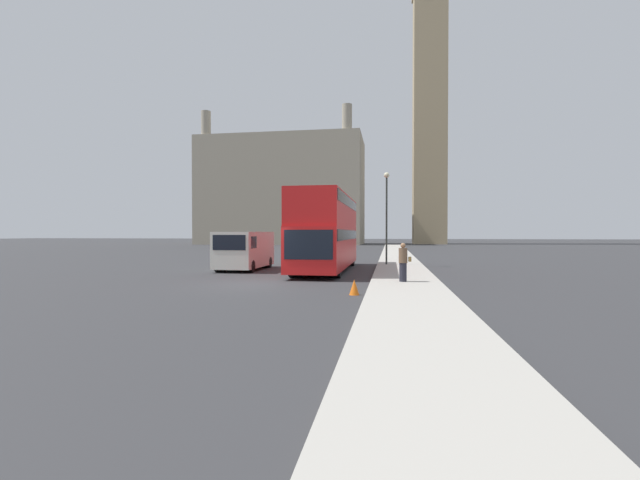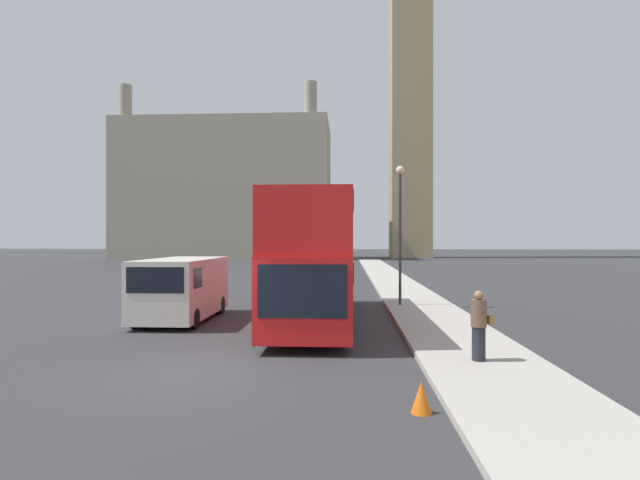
# 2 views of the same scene
# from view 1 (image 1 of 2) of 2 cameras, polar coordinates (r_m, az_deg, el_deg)

# --- Properties ---
(ground_plane) EXTENTS (300.00, 300.00, 0.00)m
(ground_plane) POSITION_cam_1_polar(r_m,az_deg,el_deg) (18.66, -8.97, -5.84)
(ground_plane) COLOR #333335
(sidewalk_strip) EXTENTS (2.96, 120.00, 0.15)m
(sidewalk_strip) POSITION_cam_1_polar(r_m,az_deg,el_deg) (17.74, 11.43, -5.95)
(sidewalk_strip) COLOR #ADA89E
(sidewalk_strip) RESTS_ON ground_plane
(clock_tower) EXTENTS (7.05, 7.22, 69.18)m
(clock_tower) POSITION_cam_1_polar(r_m,az_deg,el_deg) (96.70, 14.41, 20.99)
(clock_tower) COLOR tan
(clock_tower) RESTS_ON ground_plane
(building_block_distant) EXTENTS (32.49, 15.35, 26.01)m
(building_block_distant) POSITION_cam_1_polar(r_m,az_deg,el_deg) (88.62, -4.94, 6.41)
(building_block_distant) COLOR #9E937F
(building_block_distant) RESTS_ON ground_plane
(red_double_decker_bus) EXTENTS (2.60, 11.45, 4.37)m
(red_double_decker_bus) POSITION_cam_1_polar(r_m,az_deg,el_deg) (24.94, 0.91, 1.45)
(red_double_decker_bus) COLOR red
(red_double_decker_bus) RESTS_ON ground_plane
(white_van) EXTENTS (2.22, 5.15, 2.27)m
(white_van) POSITION_cam_1_polar(r_m,az_deg,el_deg) (25.95, -10.04, -1.25)
(white_van) COLOR silver
(white_van) RESTS_ON ground_plane
(pedestrian) EXTENTS (0.52, 0.36, 1.63)m
(pedestrian) POSITION_cam_1_polar(r_m,az_deg,el_deg) (18.36, 11.04, -2.93)
(pedestrian) COLOR #23232D
(pedestrian) RESTS_ON sidewalk_strip
(street_lamp) EXTENTS (0.36, 0.36, 6.02)m
(street_lamp) POSITION_cam_1_polar(r_m,az_deg,el_deg) (28.39, 8.87, 4.71)
(street_lamp) COLOR #2D332D
(street_lamp) RESTS_ON sidewalk_strip
(parked_sedan) EXTENTS (1.72, 4.68, 1.48)m
(parked_sedan) POSITION_cam_1_polar(r_m,az_deg,el_deg) (54.02, 0.21, -0.71)
(parked_sedan) COLOR #99999E
(parked_sedan) RESTS_ON ground_plane
(traffic_cone) EXTENTS (0.36, 0.36, 0.55)m
(traffic_cone) POSITION_cam_1_polar(r_m,az_deg,el_deg) (15.28, 4.59, -6.29)
(traffic_cone) COLOR orange
(traffic_cone) RESTS_ON ground_plane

